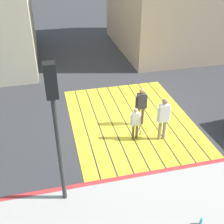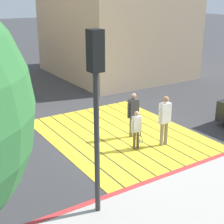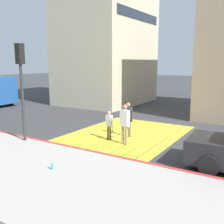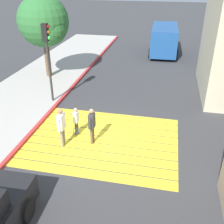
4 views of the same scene
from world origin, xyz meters
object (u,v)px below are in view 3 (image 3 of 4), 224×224
object	(u,v)px
water_bottle	(52,166)
pedestrian_child_with_racket	(109,124)
traffic_light_corner	(21,73)
pedestrian_adult_lead	(125,121)
pedestrian_adult_trailing	(128,117)

from	to	relation	value
water_bottle	pedestrian_child_with_racket	bearing A→B (deg)	6.62
traffic_light_corner	pedestrian_child_with_racket	distance (m)	4.36
pedestrian_adult_lead	pedestrian_child_with_racket	distance (m)	1.02
pedestrian_child_with_racket	pedestrian_adult_trailing	bearing A→B (deg)	-29.84
pedestrian_adult_trailing	pedestrian_child_with_racket	bearing A→B (deg)	150.16
traffic_light_corner	pedestrian_adult_trailing	world-z (taller)	traffic_light_corner
pedestrian_adult_lead	pedestrian_child_with_racket	world-z (taller)	pedestrian_adult_lead
traffic_light_corner	pedestrian_child_with_racket	world-z (taller)	traffic_light_corner
pedestrian_adult_trailing	pedestrian_child_with_racket	size ratio (longest dim) A/B	1.23
pedestrian_adult_lead	water_bottle	bearing A→B (deg)	173.05
traffic_light_corner	pedestrian_child_with_racket	size ratio (longest dim) A/B	3.22
water_bottle	pedestrian_adult_lead	size ratio (longest dim) A/B	0.13
traffic_light_corner	water_bottle	distance (m)	4.71
traffic_light_corner	pedestrian_adult_lead	xyz separation A→B (m)	(2.07, -3.81, -2.03)
water_bottle	pedestrian_child_with_racket	size ratio (longest dim) A/B	0.17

